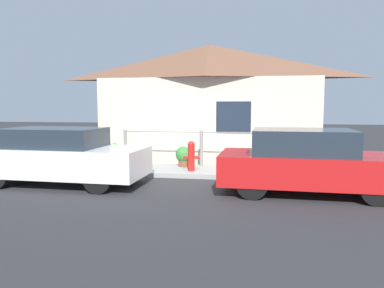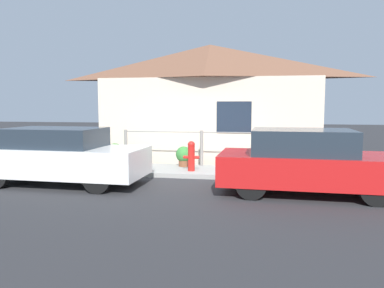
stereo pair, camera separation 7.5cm
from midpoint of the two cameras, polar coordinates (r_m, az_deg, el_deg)
name	(u,v)px [view 1 (the left image)]	position (r m, az deg, el deg)	size (l,w,h in m)	color
ground_plane	(193,179)	(9.97, 0.00, -5.34)	(60.00, 60.00, 0.00)	#2D2D30
sidewalk	(198,171)	(10.75, 0.72, -4.18)	(24.00, 1.63, 0.12)	#9E9E99
house	(209,68)	(13.11, 2.43, 11.46)	(7.72, 2.23, 4.02)	beige
fence	(201,146)	(11.30, 1.23, -0.34)	(4.90, 0.10, 1.07)	gray
car_left	(60,156)	(9.73, -19.66, -1.74)	(4.17, 1.78, 1.40)	white
car_right	(307,162)	(8.58, 16.93, -2.61)	(3.94, 1.90, 1.42)	red
fire_hydrant	(191,155)	(10.40, -0.32, -1.73)	(0.45, 0.20, 0.84)	red
potted_plant_near_hydrant	(183,156)	(11.18, -1.50, -1.77)	(0.47, 0.47, 0.60)	brown
potted_plant_by_fence	(115,152)	(11.88, -11.90, -1.23)	(0.50, 0.50, 0.65)	slate
potted_plant_corner	(307,161)	(10.92, 16.93, -2.46)	(0.44, 0.44, 0.53)	slate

